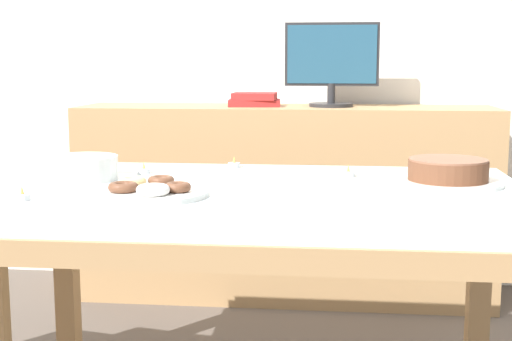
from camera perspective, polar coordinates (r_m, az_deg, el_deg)
name	(u,v)px	position (r m, az deg, el deg)	size (l,w,h in m)	color
wall_back	(290,20)	(3.58, 2.74, 11.92)	(8.00, 0.10, 2.60)	white
dining_table	(252,221)	(1.98, -0.29, -4.03)	(1.54, 0.97, 0.75)	silver
sideboard	(285,202)	(3.34, 2.32, -2.53)	(1.90, 0.44, 0.89)	tan
computer_monitor	(332,65)	(3.27, 6.08, 8.41)	(0.42, 0.20, 0.38)	#262628
book_stack	(255,100)	(3.29, -0.12, 5.69)	(0.25, 0.19, 0.06)	maroon
cake_chocolate_round	(448,173)	(2.10, 15.09, -0.19)	(0.31, 0.31, 0.07)	white
pastry_platter	(148,190)	(1.89, -8.64, -1.58)	(0.32, 0.32, 0.04)	white
plate_stack	(82,168)	(2.18, -13.72, 0.22)	(0.21, 0.21, 0.07)	white
tealight_centre	(144,170)	(2.26, -8.96, 0.01)	(0.04, 0.04, 0.04)	silver
tealight_right_edge	(22,196)	(1.90, -18.19, -1.97)	(0.04, 0.04, 0.04)	silver
tealight_left_edge	(348,173)	(2.19, 7.39, -0.22)	(0.04, 0.04, 0.04)	silver
tealight_near_front	(234,164)	(2.36, -1.77, 0.48)	(0.04, 0.04, 0.04)	silver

